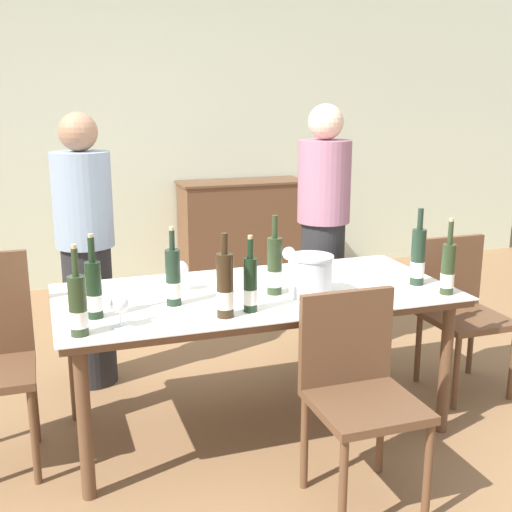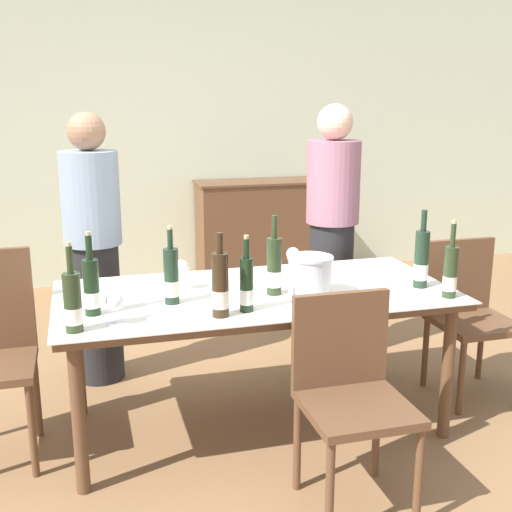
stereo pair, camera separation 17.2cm
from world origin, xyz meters
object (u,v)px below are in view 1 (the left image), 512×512
(wine_bottle_4, at_px, (275,267))
(person_host, at_px, (86,253))
(wine_glass_2, at_px, (289,254))
(dining_table, at_px, (256,304))
(wine_glass_1, at_px, (180,270))
(sideboard_cabinet, at_px, (242,231))
(chair_near_front, at_px, (357,383))
(chair_right_end, at_px, (459,303))
(wine_bottle_5, at_px, (173,279))
(wine_glass_0, at_px, (120,306))
(ice_bucket, at_px, (311,274))
(wine_bottle_1, at_px, (250,285))
(wine_bottle_0, at_px, (78,307))
(wine_bottle_6, at_px, (225,287))
(wine_bottle_2, at_px, (94,290))
(wine_bottle_3, at_px, (418,258))
(wine_bottle_7, at_px, (448,270))
(person_guest_left, at_px, (323,234))

(wine_bottle_4, distance_m, person_host, 1.20)
(wine_glass_2, bearing_deg, dining_table, -133.65)
(wine_glass_1, relative_size, person_host, 0.10)
(sideboard_cabinet, xyz_separation_m, wine_glass_2, (-0.47, -2.33, 0.36))
(chair_near_front, xyz_separation_m, chair_right_end, (1.06, 0.78, -0.01))
(wine_bottle_5, distance_m, wine_glass_0, 0.35)
(ice_bucket, distance_m, wine_bottle_1, 0.37)
(wine_bottle_0, height_order, wine_bottle_1, wine_bottle_0)
(wine_bottle_4, relative_size, wine_bottle_6, 1.04)
(wine_bottle_0, relative_size, wine_bottle_4, 0.97)
(wine_glass_0, bearing_deg, wine_bottle_1, 2.50)
(ice_bucket, relative_size, wine_bottle_4, 0.57)
(chair_right_end, height_order, person_host, person_host)
(wine_bottle_6, bearing_deg, dining_table, 51.57)
(wine_glass_1, relative_size, wine_glass_2, 1.15)
(wine_bottle_0, bearing_deg, wine_glass_0, 11.55)
(wine_glass_2, relative_size, chair_right_end, 0.15)
(dining_table, height_order, chair_near_front, chair_near_front)
(dining_table, xyz_separation_m, wine_bottle_2, (-0.79, -0.14, 0.19))
(wine_glass_0, xyz_separation_m, chair_near_front, (0.90, -0.39, -0.31))
(wine_bottle_0, relative_size, wine_bottle_3, 0.95)
(dining_table, relative_size, wine_glass_2, 14.44)
(wine_bottle_0, xyz_separation_m, wine_glass_1, (0.51, 0.46, -0.01))
(wine_bottle_5, relative_size, wine_glass_1, 2.38)
(wine_bottle_4, bearing_deg, wine_bottle_3, -6.30)
(ice_bucket, distance_m, wine_bottle_7, 0.67)
(sideboard_cabinet, xyz_separation_m, wine_bottle_1, (-0.88, -2.91, 0.38))
(wine_glass_2, bearing_deg, sideboard_cabinet, 78.67)
(chair_right_end, bearing_deg, ice_bucket, -167.60)
(wine_bottle_0, height_order, person_host, person_host)
(dining_table, distance_m, wine_bottle_2, 0.82)
(wine_glass_1, xyz_separation_m, chair_right_end, (1.61, -0.04, -0.33))
(wine_bottle_5, bearing_deg, wine_glass_1, 68.91)
(sideboard_cabinet, xyz_separation_m, person_host, (-1.51, -1.83, 0.33))
(wine_glass_1, bearing_deg, wine_glass_0, -129.33)
(chair_near_front, bearing_deg, wine_bottle_7, 28.35)
(wine_bottle_6, height_order, chair_near_front, wine_bottle_6)
(wine_glass_2, height_order, person_guest_left, person_guest_left)
(wine_bottle_1, height_order, wine_bottle_2, wine_bottle_2)
(ice_bucket, height_order, wine_bottle_6, wine_bottle_6)
(wine_bottle_1, height_order, chair_right_end, wine_bottle_1)
(chair_right_end, bearing_deg, wine_bottle_0, -168.86)
(dining_table, bearing_deg, wine_bottle_1, -113.62)
(dining_table, distance_m, wine_bottle_0, 0.95)
(wine_bottle_7, distance_m, wine_glass_1, 1.30)
(wine_bottle_3, bearing_deg, person_guest_left, 96.68)
(wine_glass_0, height_order, wine_glass_1, wine_glass_1)
(wine_glass_1, bearing_deg, person_guest_left, 31.34)
(ice_bucket, height_order, person_host, person_host)
(wine_bottle_3, xyz_separation_m, wine_bottle_4, (-0.75, 0.08, -0.01))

